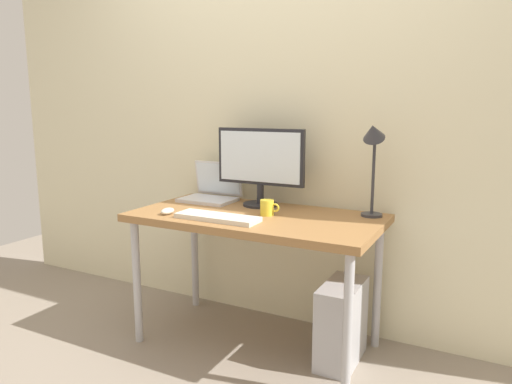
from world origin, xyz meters
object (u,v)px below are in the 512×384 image
object	(u,v)px
coffee_mug	(267,208)
keyboard	(217,217)
laptop	(212,191)
monitor	(260,162)
computer_tower	(341,323)
desk	(256,227)
mouse	(168,211)
desk_lamp	(373,147)

from	to	relation	value
coffee_mug	keyboard	bearing A→B (deg)	-131.35
laptop	keyboard	xyz separation A→B (m)	(0.30, -0.42, -0.05)
monitor	computer_tower	xyz separation A→B (m)	(0.56, -0.17, -0.78)
laptop	computer_tower	world-z (taller)	laptop
desk	laptop	world-z (taller)	laptop
desk	monitor	bearing A→B (deg)	111.20
keyboard	laptop	bearing A→B (deg)	125.42
mouse	computer_tower	distance (m)	1.08
desk_lamp	keyboard	xyz separation A→B (m)	(-0.67, -0.41, -0.35)
keyboard	mouse	size ratio (longest dim) A/B	4.89
desk	mouse	xyz separation A→B (m)	(-0.42, -0.22, 0.09)
computer_tower	monitor	bearing A→B (deg)	162.80
monitor	desk_lamp	xyz separation A→B (m)	(0.64, 0.00, 0.11)
desk	laptop	distance (m)	0.49
coffee_mug	computer_tower	xyz separation A→B (m)	(0.41, 0.03, -0.57)
desk_lamp	mouse	distance (m)	1.11
monitor	mouse	bearing A→B (deg)	-128.65
desk_lamp	computer_tower	xyz separation A→B (m)	(-0.08, -0.17, -0.89)
computer_tower	laptop	bearing A→B (deg)	168.18
monitor	computer_tower	world-z (taller)	monitor
monitor	coffee_mug	world-z (taller)	monitor
desk_lamp	coffee_mug	world-z (taller)	desk_lamp
laptop	monitor	bearing A→B (deg)	-2.49
computer_tower	mouse	bearing A→B (deg)	-164.36
mouse	monitor	bearing A→B (deg)	51.35
mouse	coffee_mug	distance (m)	0.53
keyboard	coffee_mug	world-z (taller)	coffee_mug
desk	computer_tower	distance (m)	0.66
desk	coffee_mug	distance (m)	0.13
monitor	keyboard	world-z (taller)	monitor
desk_lamp	mouse	bearing A→B (deg)	-156.51
desk	keyboard	bearing A→B (deg)	-120.57
monitor	laptop	distance (m)	0.39
desk	monitor	world-z (taller)	monitor
monitor	coffee_mug	distance (m)	0.32
mouse	coffee_mug	bearing A→B (deg)	24.84
desk_lamp	keyboard	bearing A→B (deg)	-148.91
keyboard	computer_tower	size ratio (longest dim) A/B	1.05
monitor	keyboard	distance (m)	0.47
mouse	laptop	bearing A→B (deg)	89.75
monitor	keyboard	size ratio (longest dim) A/B	1.21
coffee_mug	mouse	bearing A→B (deg)	-155.16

